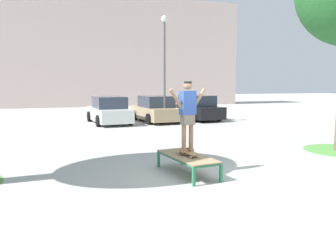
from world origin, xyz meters
TOP-DOWN VIEW (x-y plane):
  - ground_plane at (0.00, 0.00)m, footprint 120.00×120.00m
  - building_facade at (-0.34, 27.76)m, footprint 30.82×4.00m
  - skate_box at (-0.47, 0.58)m, footprint 1.01×1.98m
  - skateboard at (-0.47, 0.58)m, footprint 0.34×0.82m
  - skater at (-0.47, 0.58)m, footprint 1.00×0.33m
  - car_white at (-0.76, 11.82)m, footprint 2.20×4.33m
  - car_tan at (1.94, 11.88)m, footprint 2.20×4.34m
  - car_black at (4.64, 12.14)m, footprint 2.26×4.36m
  - light_post at (2.15, 10.74)m, footprint 0.36×0.36m

SIDE VIEW (x-z plane):
  - ground_plane at x=0.00m, z-range 0.00..0.00m
  - skate_box at x=-0.47m, z-range 0.18..0.64m
  - skateboard at x=-0.47m, z-range 0.49..0.58m
  - car_white at x=-0.76m, z-range -0.06..1.44m
  - car_tan at x=1.94m, z-range -0.06..1.44m
  - car_black at x=4.64m, z-range -0.06..1.44m
  - skater at x=-0.47m, z-range 0.68..2.38m
  - light_post at x=2.15m, z-range 0.91..6.74m
  - building_facade at x=-0.34m, z-range 0.00..10.71m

